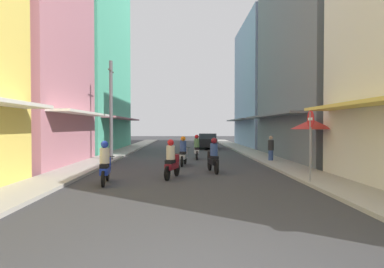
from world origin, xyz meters
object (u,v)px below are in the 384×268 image
Objects in this scene: motorbike_white at (197,148)px; street_sign_no_entry at (310,137)px; motorbike_maroon at (172,161)px; pedestrian_midway at (271,149)px; motorbike_silver at (184,152)px; motorbike_blue at (105,165)px; parked_car at (208,141)px; vendor_umbrella at (312,124)px; utility_pole at (111,110)px; motorbike_black at (213,157)px.

street_sign_no_entry reaches higher than motorbike_white.
pedestrian_midway is at bearing 46.11° from motorbike_maroon.
pedestrian_midway is at bearing 85.57° from street_sign_no_entry.
motorbike_silver and motorbike_blue have the same top height.
motorbike_maroon is at bearing -133.89° from pedestrian_midway.
parked_car is at bearing 81.29° from motorbike_maroon.
motorbike_maroon is 6.38m from vendor_umbrella.
utility_pole reaches higher than motorbike_white.
vendor_umbrella is at bearing -82.99° from pedestrian_midway.
motorbike_maroon is 0.42× the size of parked_car.
pedestrian_midway is at bearing -24.81° from motorbike_white.
utility_pole is at bearing 121.12° from motorbike_maroon.
motorbike_silver is 1.17× the size of pedestrian_midway.
pedestrian_midway is 0.26× the size of utility_pole.
motorbike_black reaches higher than parked_car.
motorbike_silver is 1.02× the size of motorbike_maroon.
motorbike_maroon reaches higher than pedestrian_midway.
motorbike_black is at bearing -132.21° from pedestrian_midway.
street_sign_no_entry is (-0.57, -7.39, 0.95)m from pedestrian_midway.
motorbike_silver is at bearing 83.94° from motorbike_maroon.
utility_pole is at bearing 175.90° from pedestrian_midway.
motorbike_black is (0.52, -6.10, 0.00)m from motorbike_white.
street_sign_no_entry is at bearing -68.45° from motorbike_white.
motorbike_blue is at bearing -144.80° from motorbike_black.
motorbike_silver is 3.59m from motorbike_white.
parked_car is (2.71, 17.67, 0.04)m from motorbike_maroon.
vendor_umbrella reaches higher than motorbike_white.
parked_car is at bearing 75.07° from motorbike_blue.
motorbike_black is 1.16× the size of pedestrian_midway.
motorbike_white is 10.11m from street_sign_no_entry.
parked_car is 13.24m from utility_pole.
motorbike_blue is 1.17× the size of pedestrian_midway.
motorbike_maroon is at bearing -98.71° from parked_car.
parked_car is (5.06, 18.96, 0.04)m from motorbike_blue.
motorbike_maroon is at bearing 28.87° from motorbike_blue.
vendor_umbrella is at bearing -6.37° from motorbike_black.
motorbike_black is at bearing -93.26° from parked_car.
vendor_umbrella is at bearing 10.64° from motorbike_maroon.
vendor_umbrella is at bearing -28.60° from motorbike_silver.
motorbike_black is 1.02× the size of motorbike_maroon.
motorbike_black is at bearing 35.20° from motorbike_blue.
vendor_umbrella is at bearing -27.88° from utility_pole.
motorbike_maroon is 0.73× the size of vendor_umbrella.
motorbike_maroon is 0.29× the size of utility_pole.
motorbike_maroon is 2.68m from motorbike_blue.
motorbike_silver reaches higher than pedestrian_midway.
motorbike_blue reaches higher than pedestrian_midway.
parked_car is 1.76× the size of vendor_umbrella.
utility_pole is (-9.42, 0.67, 2.31)m from pedestrian_midway.
motorbike_silver is 7.47m from street_sign_no_entry.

